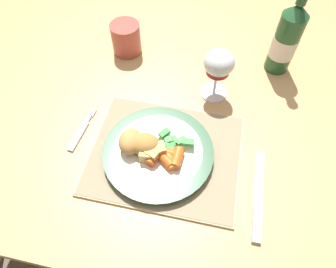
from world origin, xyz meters
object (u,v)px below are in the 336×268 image
Objects in this scene: fork at (81,132)px; table_knife at (258,202)px; dinner_plate at (158,152)px; wine_glass at (219,65)px; bottle at (287,39)px; dining_table at (171,88)px; drinking_cup at (126,38)px.

table_knife is (0.41, -0.09, 0.00)m from fork.
fork is at bearing 173.20° from dinner_plate.
bottle is at bearing 39.98° from wine_glass.
fork reaches higher than dining_table.
wine_glass is (0.10, 0.21, 0.08)m from dinner_plate.
table_knife is 2.37× the size of drinking_cup.
fork is 0.61× the size of table_knife.
drinking_cup is at bearing 161.67° from dining_table.
dining_table is 16.20× the size of drinking_cup.
bottle is at bearing 13.23° from dining_table.
bottle is at bearing 2.75° from drinking_cup.
dinner_plate is at bearing -114.35° from wine_glass.
fork is at bearing -122.85° from dining_table.
dining_table is 0.33m from bottle.
drinking_cup is (-0.39, 0.38, 0.04)m from table_knife.
drinking_cup is at bearing 84.93° from fork.
dinner_plate reaches higher than table_knife.
bottle is (0.15, 0.13, 0.00)m from wine_glass.
drinking_cup is (-0.14, 0.05, 0.12)m from dining_table.
fork is 0.47× the size of bottle.
drinking_cup is (0.03, 0.30, 0.04)m from fork.
table_knife is at bearing -65.64° from wine_glass.
table_knife is 0.77× the size of bottle.
table_knife is at bearing -11.64° from fork.
drinking_cup is at bearing 117.18° from dinner_plate.
table_knife is at bearing -94.21° from bottle.
dining_table is at bearing 126.31° from table_knife.
bottle is 0.42m from drinking_cup.
drinking_cup is (-0.26, 0.11, -0.05)m from wine_glass.
wine_glass reaches higher than table_knife.
fork is 0.30m from drinking_cup.
wine_glass is at bearing -22.66° from drinking_cup.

